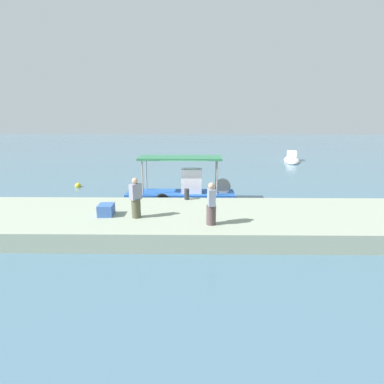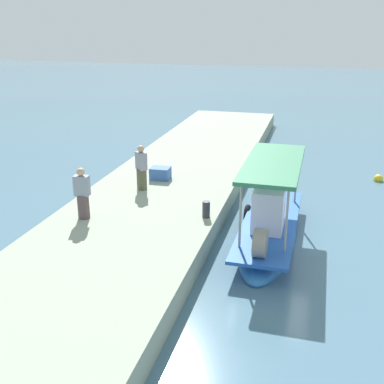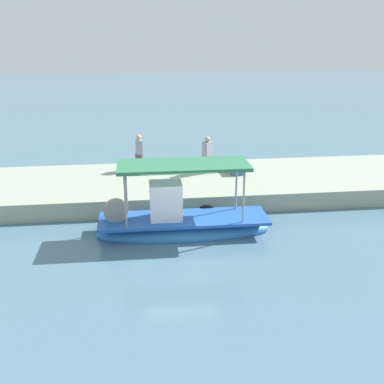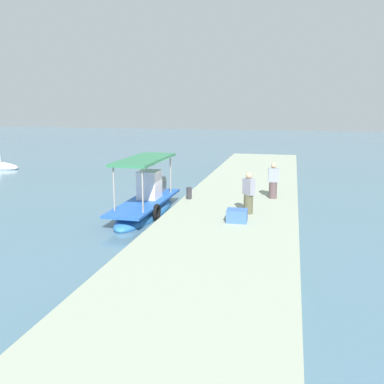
% 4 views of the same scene
% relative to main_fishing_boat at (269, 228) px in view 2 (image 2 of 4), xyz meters
% --- Properties ---
extents(ground_plane, '(120.00, 120.00, 0.00)m').
position_rel_main_fishing_boat_xyz_m(ground_plane, '(0.13, 0.16, -0.45)').
color(ground_plane, slate).
extents(dock_quay, '(36.00, 5.14, 0.73)m').
position_rel_main_fishing_boat_xyz_m(dock_quay, '(0.13, -4.18, -0.08)').
color(dock_quay, '#98A28C').
rests_on(dock_quay, ground_plane).
extents(main_fishing_boat, '(6.17, 1.79, 2.93)m').
position_rel_main_fishing_boat_xyz_m(main_fishing_boat, '(0.00, 0.00, 0.00)').
color(main_fishing_boat, '#2D70B8').
rests_on(main_fishing_boat, ground_plane).
extents(fisherman_near_bollard, '(0.40, 0.49, 1.63)m').
position_rel_main_fishing_boat_xyz_m(fisherman_near_bollard, '(1.33, -5.63, 1.02)').
color(fisherman_near_bollard, '#554244').
rests_on(fisherman_near_bollard, dock_quay).
extents(fisherman_by_crate, '(0.52, 0.52, 1.65)m').
position_rel_main_fishing_boat_xyz_m(fisherman_by_crate, '(-1.67, -4.82, 1.03)').
color(fisherman_by_crate, '#515039').
rests_on(fisherman_by_crate, dock_quay).
extents(mooring_bollard, '(0.24, 0.24, 0.53)m').
position_rel_main_fishing_boat_xyz_m(mooring_bollard, '(0.30, -1.95, 0.55)').
color(mooring_bollard, '#2D2D33').
rests_on(mooring_bollard, dock_quay).
extents(cargo_crate, '(0.62, 0.77, 0.47)m').
position_rel_main_fishing_boat_xyz_m(cargo_crate, '(-2.97, -4.55, 0.52)').
color(cargo_crate, '#3B62AD').
rests_on(cargo_crate, dock_quay).
extents(marker_buoy, '(0.40, 0.40, 0.40)m').
position_rel_main_fishing_boat_xyz_m(marker_buoy, '(-7.24, 3.96, -0.37)').
color(marker_buoy, yellow).
rests_on(marker_buoy, ground_plane).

